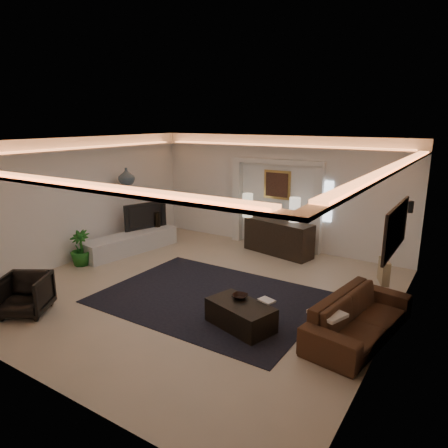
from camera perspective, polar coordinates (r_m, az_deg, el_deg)
The scene contains 33 objects.
floor at distance 8.24m, azimuth -3.46°, elevation -9.15°, with size 7.00×7.00×0.00m, color #BDA78D.
ceiling at distance 7.56m, azimuth -3.80°, elevation 11.43°, with size 7.00×7.00×0.00m, color white.
wall_back at distance 10.74m, azimuth 7.47°, elevation 4.43°, with size 7.00×7.00×0.00m, color white.
wall_front at distance 5.48m, azimuth -25.86°, elevation -6.72°, with size 7.00×7.00×0.00m, color white.
wall_left at distance 10.19m, azimuth -19.76°, elevation 3.17°, with size 7.00×7.00×0.00m, color white.
wall_right at distance 6.43m, azimuth 22.51°, elevation -3.34°, with size 7.00×7.00×0.00m, color white.
cove_soffit at distance 7.58m, azimuth -3.77°, elevation 9.32°, with size 7.00×7.00×0.04m, color silver.
daylight_slit at distance 10.25m, azimuth 14.25°, elevation 3.06°, with size 0.25×0.03×1.00m, color white.
area_rug at distance 7.87m, azimuth -1.94°, elevation -10.24°, with size 4.00×3.00×0.01m, color black.
pilaster_left at distance 11.24m, azimuth 1.88°, elevation 3.18°, with size 0.22×0.20×2.20m, color silver.
pilaster_right at distance 10.29m, azimuth 12.97°, elevation 1.76°, with size 0.22×0.20×2.20m, color silver.
alcove_header at distance 10.54m, azimuth 7.38°, elevation 8.64°, with size 2.52×0.20×0.12m, color silver.
painting_frame at distance 10.68m, azimuth 7.44°, elevation 5.47°, with size 0.74×0.04×0.74m, color tan.
painting_canvas at distance 10.65m, azimuth 7.38°, elevation 5.45°, with size 0.62×0.02×0.62m, color #4C2D1E.
art_panel_frame at distance 6.66m, azimuth 22.94°, elevation -0.57°, with size 0.04×1.64×0.74m, color black.
art_panel_gold at distance 6.66m, azimuth 22.73°, elevation -0.54°, with size 0.02×1.50×0.62m, color tan.
wall_sconce at distance 8.51m, azimuth 24.60°, elevation 2.20°, with size 0.12×0.12×0.22m, color black.
wall_niche at distance 11.01m, azimuth -13.92°, elevation 5.44°, with size 0.10×0.55×0.04m, color silver.
console at distance 10.31m, azimuth 7.61°, elevation -1.99°, with size 1.78×0.56×0.89m, color black.
lamp_left at distance 10.52m, azimuth 3.32°, elevation 2.33°, with size 0.27×0.27×0.61m, color beige.
lamp_right at distance 10.14m, azimuth 9.84°, elevation 1.68°, with size 0.27×0.27×0.60m, color #F7E7CF.
media_ledge at distance 10.69m, azimuth -12.88°, elevation -2.61°, with size 0.64×2.56×0.48m, color silver.
tv at distance 11.10m, azimuth -11.21°, elevation 1.18°, with size 0.16×1.21×0.70m, color black.
figurine at distance 11.15m, azimuth -9.31°, elevation 0.48°, with size 0.15×0.15×0.40m, color black.
ginger_jar at distance 10.67m, azimuth -13.50°, elevation 6.48°, with size 0.42×0.42×0.44m, color #44545B.
plant at distance 9.97m, azimuth -19.44°, elevation -3.21°, with size 0.46×0.46×0.82m, color #1D5F1B.
sofa at distance 6.78m, azimuth 18.41°, elevation -12.29°, with size 0.88×2.24×0.65m, color #2F2210.
throw_blanket at distance 6.26m, azimuth 14.28°, elevation -12.01°, with size 0.47×0.39×0.05m, color silver.
throw_pillow at distance 8.18m, azimuth 21.45°, elevation -6.19°, with size 0.13×0.44×0.44m, color #9B875F.
coffee_table at distance 6.79m, azimuth 2.32°, elevation -12.63°, with size 1.11×0.61×0.41m, color black.
bowl at distance 6.87m, azimuth 2.23°, elevation -10.10°, with size 0.26×0.26×0.06m, color black.
magazine at distance 6.80m, azimuth 5.98°, elevation -10.60°, with size 0.25×0.18×0.03m, color silver.
armchair at distance 7.93m, azimuth -26.07°, elevation -8.89°, with size 0.75×0.77×0.70m, color black.
Camera 1 is at (4.47, -6.09, 3.29)m, focal length 32.69 mm.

